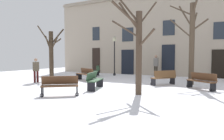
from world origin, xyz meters
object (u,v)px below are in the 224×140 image
(person_crossing_plaza, at_px, (36,69))
(bench_near_lamp, at_px, (85,74))
(tree_foreground, at_px, (192,39))
(tree_right_of_center, at_px, (138,46))
(bench_by_litter_bin, at_px, (95,80))
(bench_near_center_tree, at_px, (202,81))
(streetlamp, at_px, (114,52))
(bench_facing_shops, at_px, (164,78))
(bench_far_corner, at_px, (97,71))
(bench_back_to_back_left, at_px, (60,86))
(person_strolling, at_px, (156,64))
(tree_near_facade, at_px, (51,53))

(person_crossing_plaza, bearing_deg, bench_near_lamp, 172.52)
(tree_foreground, relative_size, bench_near_lamp, 3.03)
(tree_right_of_center, height_order, bench_by_litter_bin, tree_right_of_center)
(bench_by_litter_bin, relative_size, bench_near_center_tree, 1.16)
(streetlamp, height_order, bench_near_lamp, streetlamp)
(bench_facing_shops, distance_m, bench_far_corner, 7.10)
(person_crossing_plaza, bearing_deg, bench_back_to_back_left, 91.56)
(bench_back_to_back_left, distance_m, person_strolling, 10.83)
(tree_foreground, xyz_separation_m, bench_near_center_tree, (0.79, -1.77, -2.31))
(streetlamp, bearing_deg, tree_foreground, -23.68)
(bench_near_center_tree, xyz_separation_m, bench_far_corner, (-8.78, 3.39, 0.04))
(person_strolling, bearing_deg, bench_near_center_tree, 124.77)
(bench_facing_shops, distance_m, person_crossing_plaza, 8.22)
(bench_by_litter_bin, distance_m, bench_far_corner, 7.13)
(bench_near_lamp, height_order, person_crossing_plaza, person_crossing_plaza)
(tree_near_facade, relative_size, tree_foreground, 0.67)
(tree_right_of_center, distance_m, bench_near_center_tree, 4.24)
(tree_foreground, xyz_separation_m, person_strolling, (-3.47, 4.05, -1.72))
(tree_right_of_center, height_order, tree_foreground, tree_foreground)
(bench_facing_shops, bearing_deg, bench_far_corner, -74.94)
(bench_near_center_tree, bearing_deg, bench_back_to_back_left, -100.50)
(bench_back_to_back_left, bearing_deg, bench_far_corner, 73.63)
(bench_by_litter_bin, bearing_deg, person_strolling, -22.49)
(tree_right_of_center, distance_m, streetlamp, 9.56)
(bench_facing_shops, xyz_separation_m, person_strolling, (-2.07, 5.08, 0.59))
(tree_right_of_center, xyz_separation_m, bench_far_corner, (-6.40, 6.43, -1.73))
(tree_foreground, xyz_separation_m, bench_near_lamp, (-6.97, -1.47, -2.29))
(tree_near_facade, bearing_deg, bench_far_corner, 70.90)
(bench_facing_shops, bearing_deg, person_strolling, -120.82)
(bench_near_center_tree, height_order, person_strolling, person_strolling)
(bench_facing_shops, distance_m, person_strolling, 5.52)
(person_crossing_plaza, bearing_deg, tree_foreground, 145.93)
(tree_near_facade, bearing_deg, tree_foreground, 13.82)
(streetlamp, xyz_separation_m, bench_by_litter_bin, (2.84, -7.47, -1.67))
(tree_right_of_center, bearing_deg, bench_near_lamp, 148.20)
(bench_facing_shops, bearing_deg, streetlamp, -89.19)
(tree_right_of_center, bearing_deg, person_strolling, 102.03)
(tree_foreground, xyz_separation_m, bench_back_to_back_left, (-4.44, -6.72, -2.32))
(streetlamp, relative_size, bench_facing_shops, 2.29)
(streetlamp, height_order, bench_near_center_tree, streetlamp)
(tree_right_of_center, bearing_deg, tree_near_facade, 162.13)
(tree_near_facade, xyz_separation_m, bench_far_corner, (1.36, 3.92, -1.46))
(bench_by_litter_bin, xyz_separation_m, person_strolling, (0.70, 8.44, 0.56))
(bench_facing_shops, relative_size, bench_near_center_tree, 0.97)
(streetlamp, height_order, bench_back_to_back_left, streetlamp)
(tree_right_of_center, relative_size, bench_near_center_tree, 2.78)
(bench_back_to_back_left, height_order, person_strolling, person_strolling)
(bench_facing_shops, relative_size, bench_by_litter_bin, 0.83)
(streetlamp, height_order, bench_facing_shops, streetlamp)
(tree_right_of_center, xyz_separation_m, person_crossing_plaza, (-7.47, 0.81, -1.33))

